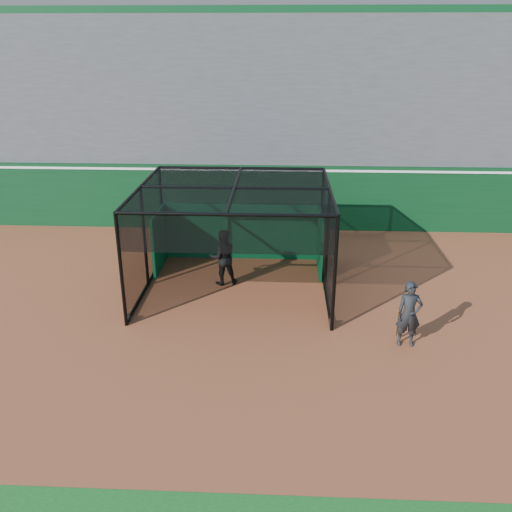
{
  "coord_description": "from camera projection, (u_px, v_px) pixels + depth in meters",
  "views": [
    {
      "loc": [
        0.72,
        -11.75,
        6.96
      ],
      "look_at": [
        0.06,
        2.0,
        1.4
      ],
      "focal_mm": 38.0,
      "sensor_mm": 36.0,
      "label": 1
    }
  ],
  "objects": [
    {
      "name": "batting_cage",
      "position": [
        235.0,
        239.0,
        15.72
      ],
      "size": [
        5.42,
        5.01,
        3.07
      ],
      "color": "black",
      "rests_on": "ground"
    },
    {
      "name": "outfield_wall",
      "position": [
        262.0,
        196.0,
        20.91
      ],
      "size": [
        50.0,
        0.5,
        2.5
      ],
      "color": "#093316",
      "rests_on": "ground"
    },
    {
      "name": "batter",
      "position": [
        223.0,
        257.0,
        16.22
      ],
      "size": [
        0.98,
        0.86,
        1.72
      ],
      "primitive_type": "imported",
      "rotation": [
        0.0,
        0.0,
        3.42
      ],
      "color": "black",
      "rests_on": "ground"
    },
    {
      "name": "grandstand",
      "position": [
        266.0,
        100.0,
        23.22
      ],
      "size": [
        50.0,
        7.85,
        8.95
      ],
      "color": "#4C4C4F",
      "rests_on": "ground"
    },
    {
      "name": "on_deck_player",
      "position": [
        409.0,
        314.0,
        12.93
      ],
      "size": [
        0.62,
        0.41,
        1.65
      ],
      "color": "black",
      "rests_on": "ground"
    },
    {
      "name": "ground",
      "position": [
        250.0,
        338.0,
        13.52
      ],
      "size": [
        120.0,
        120.0,
        0.0
      ],
      "primitive_type": "plane",
      "color": "brown",
      "rests_on": "ground"
    }
  ]
}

